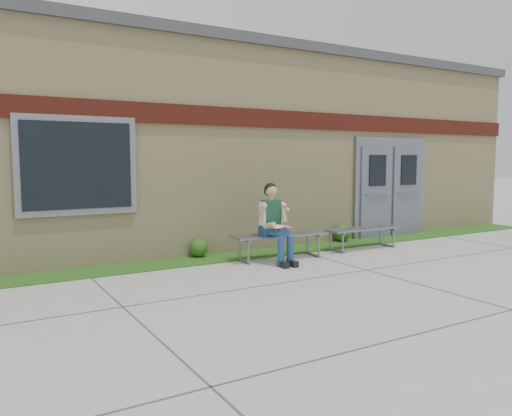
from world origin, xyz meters
TOP-DOWN VIEW (x-y plane):
  - ground at (0.00, 0.00)m, footprint 80.00×80.00m
  - grass_strip at (0.00, 2.60)m, footprint 16.00×0.80m
  - school_building at (-0.00, 5.99)m, footprint 16.20×6.22m
  - bench_left at (0.28, 2.00)m, footprint 1.81×0.66m
  - bench_right at (2.28, 2.00)m, footprint 1.66×0.48m
  - girl at (0.04, 1.79)m, footprint 0.50×0.85m
  - shrub_mid at (-0.94, 2.85)m, footprint 0.34×0.34m
  - shrub_east at (2.47, 2.85)m, footprint 0.37×0.37m

SIDE VIEW (x-z plane):
  - ground at x=0.00m, z-range 0.00..0.00m
  - grass_strip at x=0.00m, z-range 0.00..0.02m
  - shrub_mid at x=-0.94m, z-range 0.02..0.36m
  - shrub_east at x=2.47m, z-range 0.02..0.39m
  - bench_right at x=2.28m, z-range 0.12..0.55m
  - bench_left at x=0.28m, z-range 0.12..0.58m
  - girl at x=0.04m, z-range 0.03..1.42m
  - school_building at x=0.00m, z-range 0.00..4.20m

